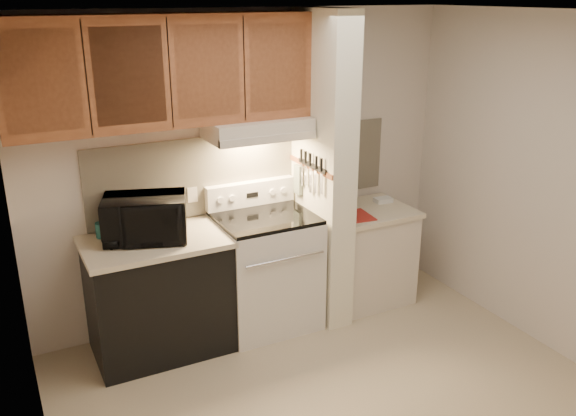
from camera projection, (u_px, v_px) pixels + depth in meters
floor at (339, 400)px, 4.12m from camera, size 3.60×3.60×0.00m
ceiling at (352, 13)px, 3.28m from camera, size 3.60×3.60×0.00m
wall_back at (247, 168)px, 4.96m from camera, size 3.60×2.50×0.02m
wall_left at (27, 290)px, 2.94m from camera, size 0.02×3.00×2.50m
wall_right at (553, 188)px, 4.47m from camera, size 0.02×3.00×2.50m
backsplash at (247, 170)px, 4.96m from camera, size 2.60×0.02×0.63m
range_body at (266, 272)px, 4.94m from camera, size 0.76×0.65×0.92m
oven_window at (283, 284)px, 4.66m from camera, size 0.50×0.01×0.30m
oven_handle at (285, 259)px, 4.55m from camera, size 0.65×0.02×0.02m
cooktop at (265, 217)px, 4.78m from camera, size 0.74×0.64×0.03m
range_backguard at (250, 193)px, 4.98m from camera, size 0.76×0.08×0.20m
range_display at (252, 195)px, 4.94m from camera, size 0.10×0.01×0.04m
range_knob_left_outer at (220, 200)px, 4.82m from camera, size 0.05×0.02×0.05m
range_knob_left_inner at (232, 198)px, 4.87m from camera, size 0.05×0.02×0.05m
range_knob_right_inner at (272, 192)px, 5.02m from camera, size 0.05×0.02×0.05m
range_knob_right_outer at (283, 190)px, 5.06m from camera, size 0.05×0.02×0.05m
dishwasher_front at (159, 298)px, 4.58m from camera, size 1.00×0.63×0.87m
left_countertop at (155, 242)px, 4.43m from camera, size 1.04×0.67×0.04m
spoon_rest at (162, 227)px, 4.63m from camera, size 0.22×0.10×0.01m
teal_jar at (102, 230)px, 4.45m from camera, size 0.11×0.11×0.11m
outlet at (192, 195)px, 4.79m from camera, size 0.08×0.01×0.12m
microwave at (145, 218)px, 4.38m from camera, size 0.67×0.55×0.32m
partition_pillar at (322, 171)px, 4.89m from camera, size 0.22×0.70×2.50m
pillar_trim at (310, 167)px, 4.82m from camera, size 0.01×0.70×0.04m
knife_strip at (312, 166)px, 4.77m from camera, size 0.02×0.42×0.04m
knife_blade_a at (322, 184)px, 4.66m from camera, size 0.01×0.03×0.16m
knife_handle_a at (321, 165)px, 4.61m from camera, size 0.02×0.02×0.10m
knife_blade_b at (315, 182)px, 4.74m from camera, size 0.01×0.04×0.18m
knife_handle_b at (316, 162)px, 4.68m from camera, size 0.02×0.02×0.10m
knife_blade_c at (311, 181)px, 4.81m from camera, size 0.01×0.04×0.20m
knife_handle_c at (310, 159)px, 4.76m from camera, size 0.02×0.02×0.10m
knife_blade_d at (306, 176)px, 4.87m from camera, size 0.01×0.04×0.16m
knife_handle_d at (306, 157)px, 4.82m from camera, size 0.02×0.02×0.10m
knife_blade_e at (302, 175)px, 4.93m from camera, size 0.01×0.04×0.18m
knife_handle_e at (301, 155)px, 4.88m from camera, size 0.02×0.02×0.10m
oven_mitt at (298, 180)px, 5.01m from camera, size 0.03×0.10×0.24m
right_cab_base at (366, 257)px, 5.37m from camera, size 0.70×0.60×0.81m
right_countertop at (368, 211)px, 5.22m from camera, size 0.74×0.64×0.04m
red_folder at (357, 216)px, 5.05m from camera, size 0.24×0.32×0.01m
white_box at (383, 200)px, 5.38m from camera, size 0.16×0.11×0.04m
range_hood at (257, 128)px, 4.65m from camera, size 0.78×0.44×0.15m
hood_lip at (269, 139)px, 4.49m from camera, size 0.78×0.04×0.06m
upper_cabinets at (163, 71)px, 4.24m from camera, size 2.18×0.33×0.77m
cab_door_a at (41, 81)px, 3.76m from camera, size 0.46×0.01×0.63m
cab_gap_a at (86, 79)px, 3.87m from camera, size 0.01×0.01×0.73m
cab_door_b at (129, 76)px, 3.99m from camera, size 0.46×0.01×0.63m
cab_gap_b at (170, 74)px, 4.11m from camera, size 0.01×0.01×0.73m
cab_door_c at (208, 71)px, 4.22m from camera, size 0.46×0.01×0.63m
cab_gap_c at (244, 69)px, 4.34m from camera, size 0.01×0.01×0.73m
cab_door_d at (278, 67)px, 4.46m from camera, size 0.46×0.01×0.63m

